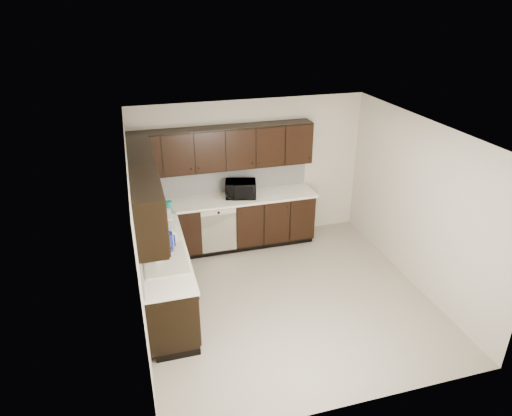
% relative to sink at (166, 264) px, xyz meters
% --- Properties ---
extents(floor, '(4.00, 4.00, 0.00)m').
position_rel_sink_xyz_m(floor, '(1.68, 0.01, -0.88)').
color(floor, '#A79E8A').
rests_on(floor, ground).
extents(ceiling, '(4.00, 4.00, 0.00)m').
position_rel_sink_xyz_m(ceiling, '(1.68, 0.01, 1.62)').
color(ceiling, white).
rests_on(ceiling, wall_back).
extents(wall_back, '(4.00, 0.02, 2.50)m').
position_rel_sink_xyz_m(wall_back, '(1.68, 2.01, 0.37)').
color(wall_back, beige).
rests_on(wall_back, floor).
extents(wall_left, '(0.02, 4.00, 2.50)m').
position_rel_sink_xyz_m(wall_left, '(-0.32, 0.01, 0.37)').
color(wall_left, beige).
rests_on(wall_left, floor).
extents(wall_right, '(0.02, 4.00, 2.50)m').
position_rel_sink_xyz_m(wall_right, '(3.68, 0.01, 0.37)').
color(wall_right, beige).
rests_on(wall_right, floor).
extents(wall_front, '(4.00, 0.02, 2.50)m').
position_rel_sink_xyz_m(wall_front, '(1.68, -1.99, 0.37)').
color(wall_front, beige).
rests_on(wall_front, floor).
extents(lower_cabinets, '(3.00, 2.80, 0.90)m').
position_rel_sink_xyz_m(lower_cabinets, '(0.67, 1.12, -0.47)').
color(lower_cabinets, black).
rests_on(lower_cabinets, floor).
extents(countertop, '(3.03, 2.83, 0.04)m').
position_rel_sink_xyz_m(countertop, '(0.67, 1.12, 0.04)').
color(countertop, white).
rests_on(countertop, lower_cabinets).
extents(backsplash, '(3.00, 2.80, 0.48)m').
position_rel_sink_xyz_m(backsplash, '(0.46, 1.33, 0.30)').
color(backsplash, silver).
rests_on(backsplash, countertop).
extents(upper_cabinets, '(3.00, 2.80, 0.70)m').
position_rel_sink_xyz_m(upper_cabinets, '(0.58, 1.22, 0.89)').
color(upper_cabinets, black).
rests_on(upper_cabinets, wall_back).
extents(dishwasher, '(0.58, 0.04, 0.78)m').
position_rel_sink_xyz_m(dishwasher, '(0.98, 1.42, -0.33)').
color(dishwasher, beige).
rests_on(dishwasher, lower_cabinets).
extents(sink, '(0.54, 0.82, 0.42)m').
position_rel_sink_xyz_m(sink, '(0.00, 0.00, 0.00)').
color(sink, beige).
rests_on(sink, countertop).
extents(microwave, '(0.57, 0.45, 0.28)m').
position_rel_sink_xyz_m(microwave, '(1.43, 1.70, 0.20)').
color(microwave, black).
rests_on(microwave, countertop).
extents(soap_bottle_a, '(0.11, 0.11, 0.19)m').
position_rel_sink_xyz_m(soap_bottle_a, '(0.16, 0.50, 0.15)').
color(soap_bottle_a, gray).
rests_on(soap_bottle_a, countertop).
extents(soap_bottle_b, '(0.12, 0.12, 0.24)m').
position_rel_sink_xyz_m(soap_bottle_b, '(-0.10, -0.01, 0.18)').
color(soap_bottle_b, gray).
rests_on(soap_bottle_b, countertop).
extents(toaster_oven, '(0.43, 0.39, 0.22)m').
position_rel_sink_xyz_m(toaster_oven, '(-0.07, 1.68, 0.17)').
color(toaster_oven, '#B6B6B9').
rests_on(toaster_oven, countertop).
extents(storage_bin, '(0.54, 0.44, 0.19)m').
position_rel_sink_xyz_m(storage_bin, '(-0.05, 0.95, 0.15)').
color(storage_bin, silver).
rests_on(storage_bin, countertop).
extents(blue_pitcher, '(0.22, 0.22, 0.27)m').
position_rel_sink_xyz_m(blue_pitcher, '(0.05, 0.23, 0.19)').
color(blue_pitcher, navy).
rests_on(blue_pitcher, countertop).
extents(teal_tumbler, '(0.12, 0.12, 0.21)m').
position_rel_sink_xyz_m(teal_tumbler, '(0.20, 1.36, 0.17)').
color(teal_tumbler, '#0B8072').
rests_on(teal_tumbler, countertop).
extents(paper_towel_roll, '(0.15, 0.15, 0.30)m').
position_rel_sink_xyz_m(paper_towel_roll, '(0.06, 1.36, 0.21)').
color(paper_towel_roll, white).
rests_on(paper_towel_roll, countertop).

